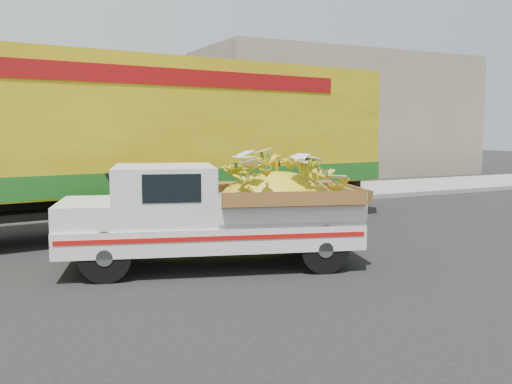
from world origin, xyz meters
name	(u,v)px	position (x,y,z in m)	size (l,w,h in m)	color
ground	(167,272)	(0.00, 0.00, 0.00)	(100.00, 100.00, 0.00)	black
curb	(90,215)	(0.00, 6.39, 0.07)	(60.00, 0.25, 0.15)	gray
sidewalk	(77,206)	(0.00, 8.49, 0.07)	(60.00, 4.00, 0.14)	gray
building_right	(338,116)	(14.00, 15.39, 3.00)	(14.00, 6.00, 6.00)	gray
pickup_truck	(233,212)	(1.14, -0.06, 0.91)	(5.12, 3.09, 1.69)	black
semi_trailer	(152,137)	(0.96, 3.94, 2.12)	(12.04, 3.85, 3.80)	black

